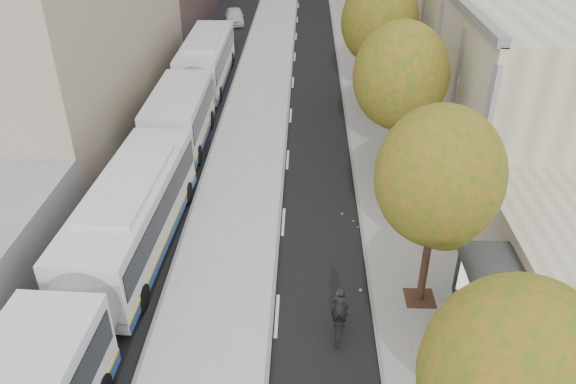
{
  "coord_description": "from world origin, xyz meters",
  "views": [
    {
      "loc": [
        -0.78,
        -2.89,
        14.18
      ],
      "look_at": [
        -1.39,
        16.46,
        2.5
      ],
      "focal_mm": 35.0,
      "sensor_mm": 36.0,
      "label": 1
    }
  ],
  "objects_px": {
    "cyclist": "(339,319)",
    "bus_shelter": "(504,293)",
    "bus_near": "(95,282)",
    "bus_far": "(197,80)",
    "distant_car": "(234,16)"
  },
  "relations": [
    {
      "from": "bus_near",
      "to": "cyclist",
      "type": "distance_m",
      "value": 8.35
    },
    {
      "from": "bus_shelter",
      "to": "cyclist",
      "type": "bearing_deg",
      "value": 178.43
    },
    {
      "from": "bus_near",
      "to": "distant_car",
      "type": "xyz_separation_m",
      "value": [
        0.07,
        40.66,
        -0.98
      ]
    },
    {
      "from": "bus_near",
      "to": "bus_far",
      "type": "relative_size",
      "value": 1.0
    },
    {
      "from": "cyclist",
      "to": "bus_far",
      "type": "bearing_deg",
      "value": 118.48
    },
    {
      "from": "bus_shelter",
      "to": "bus_near",
      "type": "relative_size",
      "value": 0.23
    },
    {
      "from": "bus_shelter",
      "to": "bus_far",
      "type": "height_order",
      "value": "bus_far"
    },
    {
      "from": "bus_shelter",
      "to": "cyclist",
      "type": "xyz_separation_m",
      "value": [
        -5.19,
        0.14,
        -1.4
      ]
    },
    {
      "from": "bus_far",
      "to": "distant_car",
      "type": "xyz_separation_m",
      "value": [
        0.01,
        20.79,
        -1.0
      ]
    },
    {
      "from": "bus_shelter",
      "to": "bus_near",
      "type": "distance_m",
      "value": 13.5
    },
    {
      "from": "bus_shelter",
      "to": "distant_car",
      "type": "distance_m",
      "value": 43.46
    },
    {
      "from": "bus_near",
      "to": "cyclist",
      "type": "bearing_deg",
      "value": -1.36
    },
    {
      "from": "cyclist",
      "to": "bus_shelter",
      "type": "bearing_deg",
      "value": 4.93
    },
    {
      "from": "bus_near",
      "to": "distant_car",
      "type": "relative_size",
      "value": 4.41
    },
    {
      "from": "cyclist",
      "to": "distant_car",
      "type": "xyz_separation_m",
      "value": [
        -8.22,
        41.17,
        -0.06
      ]
    }
  ]
}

